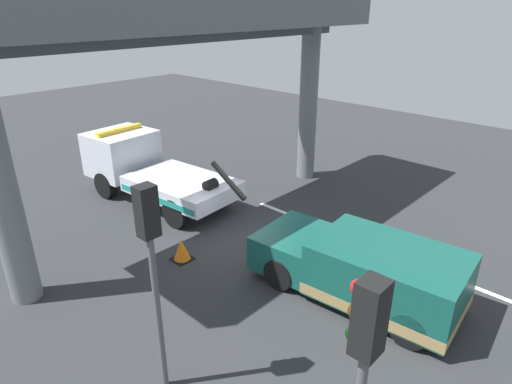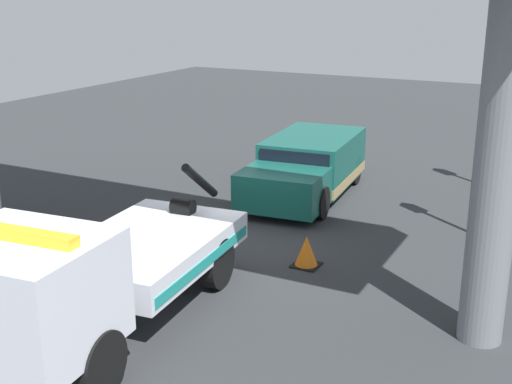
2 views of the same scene
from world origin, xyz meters
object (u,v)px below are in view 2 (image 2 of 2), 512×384
Objects in this scene: towed_van_green at (307,167)px; traffic_cone_orange at (306,252)px; tow_truck_white at (85,274)px; traffic_light_far at (497,108)px.

traffic_cone_orange is at bearing 23.12° from towed_van_green.
towed_van_green is 5.14m from traffic_cone_orange.
traffic_light_far is at bearing 147.76° from tow_truck_white.
tow_truck_white is 9.50m from traffic_light_far.
tow_truck_white is at bearing 0.48° from towed_van_green.
traffic_light_far is at bearing 75.00° from towed_van_green.
traffic_light_far is at bearing 137.81° from traffic_cone_orange.
towed_van_green is at bearing -105.00° from traffic_light_far.
traffic_light_far reaches higher than towed_van_green.
tow_truck_white reaches higher than towed_van_green.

